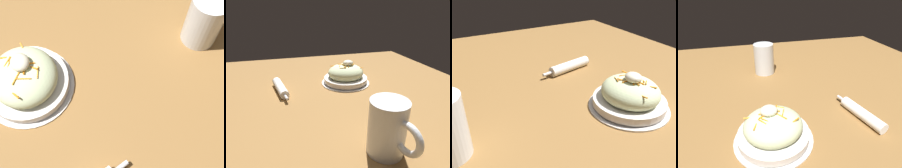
{
  "view_description": "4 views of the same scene",
  "coord_description": "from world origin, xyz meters",
  "views": [
    {
      "loc": [
        0.19,
        -0.15,
        0.63
      ],
      "look_at": [
        -0.06,
        -0.03,
        0.08
      ],
      "focal_mm": 47.49,
      "sensor_mm": 36.0,
      "label": 1
    },
    {
      "loc": [
        0.07,
        0.56,
        0.33
      ],
      "look_at": [
        -0.1,
        -0.04,
        0.07
      ],
      "focal_mm": 30.41,
      "sensor_mm": 36.0,
      "label": 2
    },
    {
      "loc": [
        -0.57,
        0.22,
        0.36
      ],
      "look_at": [
        -0.06,
        -0.07,
        0.05
      ],
      "focal_mm": 38.67,
      "sensor_mm": 36.0,
      "label": 3
    },
    {
      "loc": [
        -0.24,
        -0.59,
        0.38
      ],
      "look_at": [
        -0.09,
        -0.04,
        0.08
      ],
      "focal_mm": 30.75,
      "sensor_mm": 36.0,
      "label": 4
    }
  ],
  "objects": [
    {
      "name": "ground_plane",
      "position": [
        0.0,
        0.0,
        0.0
      ],
      "size": [
        1.43,
        1.43,
        0.0
      ],
      "primitive_type": "plane",
      "color": "olive"
    },
    {
      "name": "salad_plate",
      "position": [
        -0.18,
        -0.2,
        0.04
      ],
      "size": [
        0.22,
        0.22,
        0.11
      ],
      "color": "silver",
      "rests_on": "ground_plane"
    },
    {
      "name": "beer_mug",
      "position": [
        -0.13,
        0.25,
        0.06
      ],
      "size": [
        0.09,
        0.14,
        0.14
      ],
      "color": "white",
      "rests_on": "ground_plane"
    },
    {
      "name": "napkin_roll",
      "position": [
        0.11,
        -0.18,
        0.02
      ],
      "size": [
        0.07,
        0.2,
        0.03
      ],
      "color": "white",
      "rests_on": "ground_plane"
    }
  ]
}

